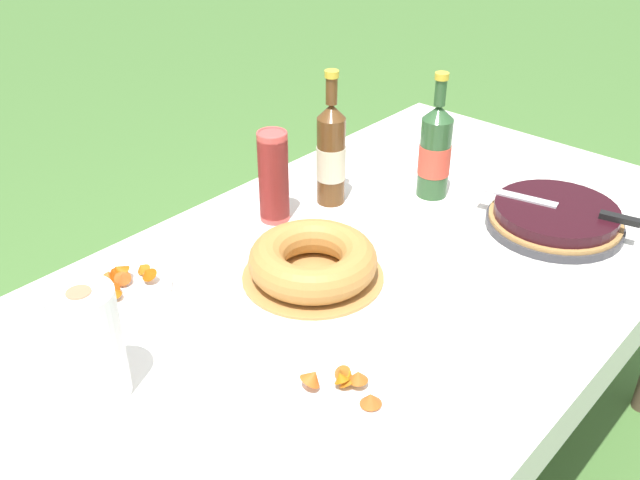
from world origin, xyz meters
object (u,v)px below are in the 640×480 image
at_px(serving_knife, 570,208).
at_px(snack_plate_near, 345,386).
at_px(berry_tart, 555,218).
at_px(cider_bottle_green, 435,151).
at_px(snack_plate_left, 120,285).
at_px(cup_stack, 274,177).
at_px(paper_towel_roll, 90,345).
at_px(cider_bottle_amber, 331,154).
at_px(bundt_cake, 313,261).

bearing_deg(serving_knife, snack_plate_near, 74.62).
distance_m(berry_tart, cider_bottle_green, 0.33).
xyz_separation_m(serving_knife, snack_plate_left, (-0.85, 0.59, -0.05)).
height_order(cup_stack, snack_plate_near, cup_stack).
bearing_deg(cup_stack, cider_bottle_green, -30.58).
bearing_deg(cider_bottle_green, snack_plate_left, 163.12).
bearing_deg(serving_knife, paper_towel_roll, 59.16).
xyz_separation_m(serving_knife, cider_bottle_green, (-0.05, 0.35, 0.06)).
distance_m(berry_tart, cider_bottle_amber, 0.56).
relative_size(cup_stack, cider_bottle_amber, 0.67).
height_order(cider_bottle_amber, paper_towel_roll, cider_bottle_amber).
xyz_separation_m(bundt_cake, cider_bottle_green, (0.49, 0.03, 0.08)).
relative_size(serving_knife, snack_plate_near, 1.68).
relative_size(cup_stack, snack_plate_left, 1.08).
xyz_separation_m(berry_tart, cup_stack, (-0.41, 0.53, 0.09)).
xyz_separation_m(bundt_cake, cider_bottle_amber, (0.29, 0.20, 0.09)).
bearing_deg(berry_tart, snack_plate_near, 178.74).
height_order(berry_tart, cider_bottle_amber, cider_bottle_amber).
bearing_deg(paper_towel_roll, snack_plate_left, 48.61).
bearing_deg(bundt_cake, berry_tart, -28.41).
bearing_deg(serving_knife, cup_stack, 24.69).
height_order(snack_plate_left, paper_towel_roll, paper_towel_roll).
xyz_separation_m(berry_tart, cider_bottle_green, (-0.05, 0.32, 0.09)).
bearing_deg(bundt_cake, snack_plate_near, -128.85).
bearing_deg(cider_bottle_green, cup_stack, 149.42).
distance_m(berry_tart, snack_plate_near, 0.76).
height_order(cider_bottle_green, snack_plate_near, cider_bottle_green).
relative_size(cup_stack, snack_plate_near, 1.03).
xyz_separation_m(berry_tart, paper_towel_roll, (-1.04, 0.33, 0.08)).
xyz_separation_m(cup_stack, cider_bottle_amber, (0.16, -0.04, 0.02)).
distance_m(cup_stack, snack_plate_near, 0.63).
relative_size(snack_plate_left, paper_towel_roll, 0.99).
relative_size(bundt_cake, cider_bottle_amber, 0.89).
bearing_deg(berry_tart, bundt_cake, 151.59).
bearing_deg(cider_bottle_amber, snack_plate_left, 173.30).
height_order(cup_stack, paper_towel_roll, cup_stack).
xyz_separation_m(cider_bottle_amber, snack_plate_near, (-0.51, -0.47, -0.12)).
bearing_deg(serving_knife, bundt_cake, 47.58).
distance_m(cider_bottle_green, snack_plate_left, 0.83).
bearing_deg(cider_bottle_amber, paper_towel_roll, -168.65).
xyz_separation_m(serving_knife, snack_plate_near, (-0.76, 0.05, -0.05)).
relative_size(berry_tart, cider_bottle_green, 0.99).
bearing_deg(cider_bottle_green, berry_tart, -81.24).
xyz_separation_m(snack_plate_near, paper_towel_roll, (-0.28, 0.31, 0.09)).
bearing_deg(bundt_cake, cup_stack, 62.12).
relative_size(cider_bottle_green, cider_bottle_amber, 0.95).
relative_size(bundt_cake, cup_stack, 1.33).
xyz_separation_m(berry_tart, serving_knife, (0.01, -0.03, 0.04)).
distance_m(bundt_cake, cider_bottle_amber, 0.36).
distance_m(cider_bottle_amber, paper_towel_roll, 0.81).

